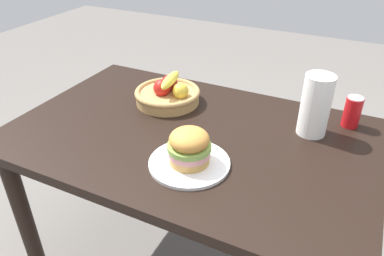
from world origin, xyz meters
TOP-DOWN VIEW (x-y plane):
  - dining_table at (0.00, 0.00)m, footprint 1.40×0.90m
  - plate at (0.09, -0.19)m, footprint 0.28×0.28m
  - sandwich at (0.09, -0.19)m, footprint 0.15×0.15m
  - soda_can at (0.55, 0.33)m, footprint 0.07×0.07m
  - fruit_basket at (-0.20, 0.19)m, footprint 0.29×0.29m
  - paper_towel_roll at (0.42, 0.20)m, footprint 0.11×0.11m

SIDE VIEW (x-z plane):
  - dining_table at x=0.00m, z-range 0.27..1.02m
  - plate at x=0.09m, z-range 0.75..0.76m
  - fruit_basket at x=-0.20m, z-range 0.73..0.86m
  - soda_can at x=0.55m, z-range 0.75..0.88m
  - sandwich at x=0.09m, z-range 0.76..0.89m
  - paper_towel_roll at x=0.42m, z-range 0.75..0.99m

